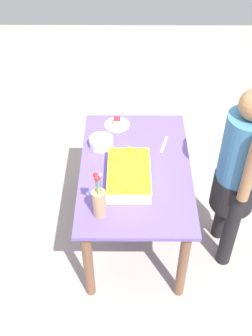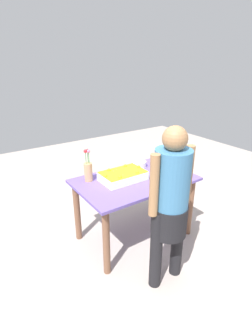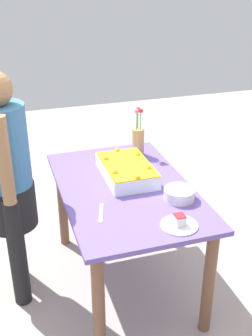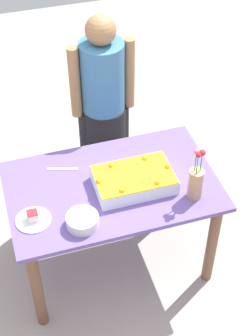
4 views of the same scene
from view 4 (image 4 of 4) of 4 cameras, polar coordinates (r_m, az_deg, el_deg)
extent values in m
plane|color=#A99B92|center=(3.68, -1.36, -10.10)|extent=(8.00, 8.00, 0.00)
cube|color=#65509E|center=(3.12, -1.58, -2.04)|extent=(1.27, 0.80, 0.03)
cylinder|color=brown|center=(3.15, -9.86, -13.02)|extent=(0.07, 0.07, 0.72)
cylinder|color=brown|center=(3.35, 9.51, -8.27)|extent=(0.07, 0.07, 0.72)
cylinder|color=brown|center=(3.57, -11.68, -4.59)|extent=(0.07, 0.07, 0.72)
cylinder|color=brown|center=(3.74, 5.43, -0.87)|extent=(0.07, 0.07, 0.72)
cube|color=white|center=(3.07, 0.87, -1.38)|extent=(0.47, 0.30, 0.09)
cube|color=yellow|center=(3.04, 0.88, -0.73)|extent=(0.46, 0.29, 0.01)
sphere|color=yellow|center=(3.09, 4.66, 0.20)|extent=(0.04, 0.04, 0.04)
sphere|color=yellow|center=(3.14, 2.12, 1.12)|extent=(0.04, 0.04, 0.04)
sphere|color=yellow|center=(3.09, -1.64, 0.33)|extent=(0.04, 0.04, 0.04)
sphere|color=yellow|center=(2.99, -3.02, -1.45)|extent=(0.04, 0.04, 0.04)
sphere|color=yellow|center=(2.94, -0.44, -2.47)|extent=(0.04, 0.04, 0.04)
sphere|color=yellow|center=(2.99, 3.49, -1.60)|extent=(0.04, 0.04, 0.04)
cone|color=#2D8438|center=(3.01, 2.65, -1.19)|extent=(0.02, 0.02, 0.02)
cone|color=#2D8438|center=(3.10, 1.27, 0.46)|extent=(0.02, 0.02, 0.02)
cone|color=#2D8438|center=(2.99, 1.80, -1.58)|extent=(0.02, 0.02, 0.02)
cylinder|color=white|center=(2.96, -10.23, -5.68)|extent=(0.20, 0.20, 0.01)
cube|color=white|center=(2.94, -10.30, -5.29)|extent=(0.06, 0.06, 0.05)
cube|color=red|center=(2.92, -10.38, -4.90)|extent=(0.06, 0.06, 0.01)
cube|color=silver|center=(3.23, -7.04, -0.10)|extent=(0.19, 0.07, 0.00)
cylinder|color=tan|center=(3.00, 7.70, -1.75)|extent=(0.09, 0.09, 0.20)
cylinder|color=#2D8438|center=(2.89, 8.34, 0.67)|extent=(0.01, 0.01, 0.14)
sphere|color=red|center=(2.85, 8.47, 1.68)|extent=(0.04, 0.04, 0.04)
cylinder|color=#2D8438|center=(2.89, 7.73, 0.78)|extent=(0.01, 0.01, 0.14)
sphere|color=pink|center=(2.85, 7.86, 1.80)|extent=(0.03, 0.03, 0.03)
cylinder|color=#2D8438|center=(2.87, 7.91, 0.41)|extent=(0.01, 0.01, 0.14)
sphere|color=red|center=(2.83, 8.04, 1.43)|extent=(0.03, 0.03, 0.03)
cylinder|color=silver|center=(2.88, -4.85, -5.85)|extent=(0.18, 0.18, 0.07)
cylinder|color=black|center=(3.86, -4.20, 1.48)|extent=(0.11, 0.11, 0.78)
cylinder|color=black|center=(3.90, -0.50, 2.24)|extent=(0.11, 0.11, 0.78)
cylinder|color=black|center=(3.71, -2.45, 5.00)|extent=(0.31, 0.31, 0.28)
cylinder|color=teal|center=(3.49, -2.64, 9.93)|extent=(0.30, 0.30, 0.52)
sphere|color=#9B6F48|center=(3.31, -2.84, 15.01)|extent=(0.20, 0.20, 0.20)
cylinder|color=#9B6F48|center=(3.45, -5.69, 9.38)|extent=(0.08, 0.08, 0.52)
cylinder|color=#9B6F48|center=(3.53, 0.35, 10.43)|extent=(0.08, 0.08, 0.52)
camera|label=1|loc=(3.48, 43.89, 31.76)|focal=45.00mm
camera|label=2|loc=(4.81, 10.59, 30.57)|focal=28.00mm
camera|label=3|loc=(3.40, -46.85, 14.14)|focal=45.00mm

